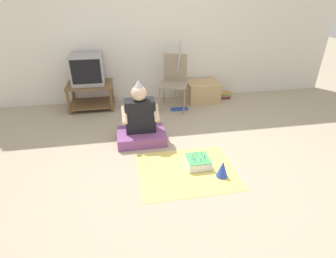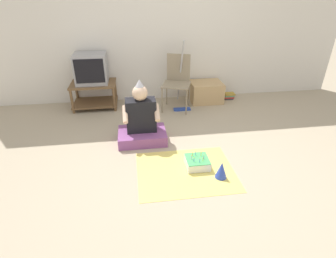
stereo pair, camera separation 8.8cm
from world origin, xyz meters
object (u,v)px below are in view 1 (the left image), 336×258
object	(u,v)px
book_pile	(225,95)
dust_mop	(178,89)
cardboard_box_stack	(203,91)
birthday_cake	(198,162)
person_seated	(141,123)
tv	(88,69)
party_hat_blue	(222,169)
folding_chair	(174,79)

from	to	relation	value
book_pile	dust_mop	bearing A→B (deg)	-164.32
cardboard_box_stack	birthday_cake	world-z (taller)	cardboard_box_stack
cardboard_box_stack	dust_mop	size ratio (longest dim) A/B	0.49
book_pile	person_seated	size ratio (longest dim) A/B	0.23
tv	person_seated	world-z (taller)	tv
cardboard_box_stack	tv	bearing A→B (deg)	179.53
tv	party_hat_blue	xyz separation A→B (m)	(1.52, -2.16, -0.56)
book_pile	birthday_cake	xyz separation A→B (m)	(-1.07, -1.96, 0.00)
birthday_cake	book_pile	bearing A→B (deg)	61.39
tv	party_hat_blue	world-z (taller)	tv
tv	folding_chair	distance (m)	1.40
dust_mop	birthday_cake	xyz separation A→B (m)	(-0.12, -1.70, -0.27)
person_seated	folding_chair	bearing A→B (deg)	57.51
cardboard_box_stack	book_pile	size ratio (longest dim) A/B	2.87
book_pile	party_hat_blue	world-z (taller)	party_hat_blue
book_pile	tv	bearing A→B (deg)	-179.38
tv	birthday_cake	size ratio (longest dim) A/B	1.94
cardboard_box_stack	book_pile	world-z (taller)	cardboard_box_stack
cardboard_box_stack	dust_mop	xyz separation A→B (m)	(-0.49, -0.22, 0.15)
birthday_cake	party_hat_blue	size ratio (longest dim) A/B	1.38
cardboard_box_stack	book_pile	distance (m)	0.47
book_pile	birthday_cake	size ratio (longest dim) A/B	0.74
birthday_cake	dust_mop	bearing A→B (deg)	85.82
cardboard_box_stack	birthday_cake	xyz separation A→B (m)	(-0.62, -1.92, -0.12)
tv	folding_chair	xyz separation A→B (m)	(1.37, -0.23, -0.16)
book_pile	person_seated	bearing A→B (deg)	-142.53
book_pile	birthday_cake	distance (m)	2.24
folding_chair	book_pile	xyz separation A→B (m)	(1.01, 0.26, -0.45)
folding_chair	cardboard_box_stack	bearing A→B (deg)	21.28
tv	dust_mop	world-z (taller)	dust_mop
tv	birthday_cake	distance (m)	2.42
folding_chair	cardboard_box_stack	xyz separation A→B (m)	(0.56, 0.22, -0.33)
cardboard_box_stack	dust_mop	world-z (taller)	dust_mop
book_pile	person_seated	distance (m)	2.10
cardboard_box_stack	dust_mop	bearing A→B (deg)	-155.60
dust_mop	book_pile	size ratio (longest dim) A/B	5.90
folding_chair	person_seated	distance (m)	1.22
party_hat_blue	person_seated	bearing A→B (deg)	130.76
tv	dust_mop	xyz separation A→B (m)	(1.44, -0.24, -0.34)
cardboard_box_stack	person_seated	world-z (taller)	person_seated
dust_mop	book_pile	world-z (taller)	dust_mop
person_seated	birthday_cake	size ratio (longest dim) A/B	3.21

